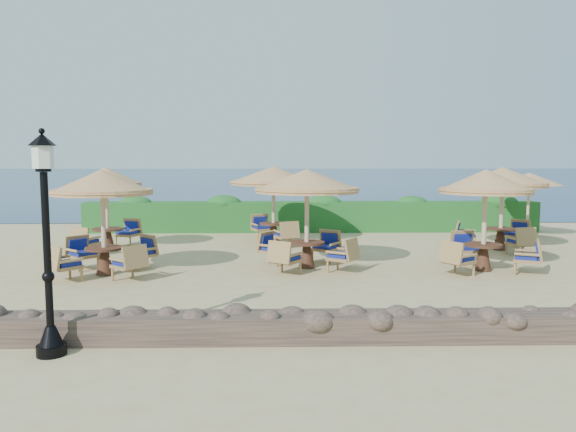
{
  "coord_description": "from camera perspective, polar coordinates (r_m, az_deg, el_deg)",
  "views": [
    {
      "loc": [
        -1.41,
        -15.05,
        2.97
      ],
      "look_at": [
        -1.08,
        0.79,
        1.3
      ],
      "focal_mm": 35.0,
      "sensor_mm": 36.0,
      "label": 1
    }
  ],
  "objects": [
    {
      "name": "cafe_set_1",
      "position": [
        14.91,
        1.94,
        1.61
      ],
      "size": [
        2.81,
        2.81,
        2.65
      ],
      "color": "#CFB592",
      "rests_on": "ground"
    },
    {
      "name": "stone_wall",
      "position": [
        9.37,
        7.67,
        -11.09
      ],
      "size": [
        15.0,
        0.65,
        0.44
      ],
      "primitive_type": "cube",
      "color": "brown",
      "rests_on": "ground"
    },
    {
      "name": "cafe_set_4",
      "position": [
        19.25,
        -1.49,
        3.26
      ],
      "size": [
        3.0,
        3.0,
        2.65
      ],
      "color": "#CFB592",
      "rests_on": "ground"
    },
    {
      "name": "ground",
      "position": [
        15.4,
        4.11,
        -5.12
      ],
      "size": [
        120.0,
        120.0,
        0.0
      ],
      "primitive_type": "plane",
      "color": "tan",
      "rests_on": "ground"
    },
    {
      "name": "cafe_set_2",
      "position": [
        15.4,
        19.39,
        1.32
      ],
      "size": [
        2.76,
        2.62,
        2.65
      ],
      "color": "#CFB592",
      "rests_on": "ground"
    },
    {
      "name": "hedge",
      "position": [
        22.42,
        2.43,
        -0.06
      ],
      "size": [
        18.0,
        0.9,
        1.2
      ],
      "primitive_type": "cube",
      "color": "#184D1E",
      "rests_on": "ground"
    },
    {
      "name": "lamp_post",
      "position": [
        9.03,
        -23.27,
        -3.5
      ],
      "size": [
        0.44,
        0.44,
        3.31
      ],
      "color": "black",
      "rests_on": "ground"
    },
    {
      "name": "cafe_set_5",
      "position": [
        19.06,
        20.93,
        2.41
      ],
      "size": [
        2.82,
        2.82,
        2.65
      ],
      "color": "#CFB592",
      "rests_on": "ground"
    },
    {
      "name": "extra_parasol",
      "position": [
        22.26,
        23.31,
        3.46
      ],
      "size": [
        2.3,
        2.3,
        2.41
      ],
      "color": "#CFB592",
      "rests_on": "ground"
    },
    {
      "name": "cafe_set_3",
      "position": [
        18.68,
        -17.98,
        2.35
      ],
      "size": [
        2.23,
        2.87,
        2.65
      ],
      "color": "#CFB592",
      "rests_on": "ground"
    },
    {
      "name": "cafe_set_0",
      "position": [
        14.76,
        -18.3,
        0.93
      ],
      "size": [
        2.56,
        2.56,
        2.65
      ],
      "color": "#CFB592",
      "rests_on": "ground"
    },
    {
      "name": "sea",
      "position": [
        85.11,
        -0.23,
        4.0
      ],
      "size": [
        160.0,
        160.0,
        0.0
      ],
      "primitive_type": "plane",
      "color": "#0B1D46",
      "rests_on": "ground"
    }
  ]
}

